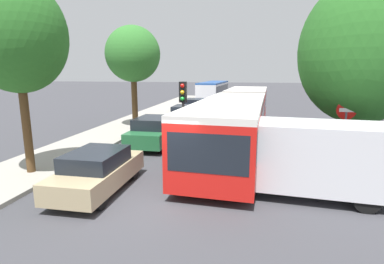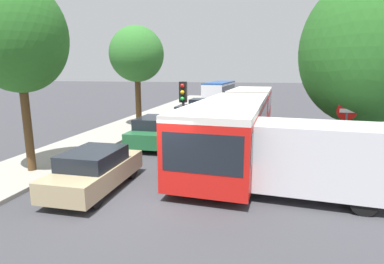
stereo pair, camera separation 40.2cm
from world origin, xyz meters
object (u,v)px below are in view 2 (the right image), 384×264
Objects in this scene: white_van at (308,158)px; city_bus_rear at (220,89)px; queued_car_navy at (200,106)px; tree_left_near at (20,40)px; articulated_bus at (241,114)px; direction_sign_post at (342,98)px; traffic_light at (183,102)px; no_entry_sign at (345,127)px; tree_right_near at (362,55)px; queued_car_green at (156,131)px; queued_car_silver at (189,115)px; queued_car_tan at (95,170)px; tree_left_mid at (136,56)px.

city_bus_rear is at bearing -73.24° from white_van.
tree_left_near reaches higher than queued_car_navy.
direction_sign_post reaches higher than articulated_bus.
traffic_light is (1.86, -13.89, 1.78)m from queued_car_navy.
no_entry_sign is 2.99m from tree_right_near.
tree_right_near reaches higher than articulated_bus.
direction_sign_post reaches higher than white_van.
traffic_light is (1.94, -1.90, 1.73)m from queued_car_green.
queued_car_tan is at bearing 179.37° from queued_car_silver.
city_bus_rear is at bearing -62.33° from direction_sign_post.
white_van is 10.48m from tree_left_near.
tree_left_mid is (-11.14, 7.88, 2.98)m from no_entry_sign.
city_bus_rear is (-4.15, 24.64, -0.10)m from articulated_bus.
no_entry_sign is at bearing -120.71° from white_van.
queued_car_green is 6.83m from tree_left_mid.
queued_car_green is at bearing -179.86° from queued_car_navy.
no_entry_sign is at bearing -139.92° from queued_car_silver.
traffic_light is 6.49m from no_entry_sign.
tree_right_near is at bearing -101.28° from queued_car_green.
traffic_light reaches higher than no_entry_sign.
articulated_bus is 6.29× the size of no_entry_sign.
tree_left_near is (-3.28, -31.76, 3.52)m from city_bus_rear.
queued_car_tan is at bearing 47.61° from direction_sign_post.
white_van is (6.70, -5.38, 0.48)m from queued_car_green.
queued_car_navy is (-4.23, 10.15, -0.80)m from articulated_bus.
tree_right_near is (12.08, 3.41, -0.48)m from tree_left_near.
queued_car_silver is 13.43m from white_van.
white_van is at bearing -46.34° from tree_left_mid.
tree_left_near reaches higher than white_van.
queued_car_silver is at bearing -56.37° from white_van.
queued_car_navy is at bearing -63.97° from white_van.
queued_car_tan is at bearing -179.57° from queued_car_navy.
queued_car_green is (-4.32, -1.83, -0.75)m from articulated_bus.
articulated_bus is at bearing 141.43° from tree_right_near.
queued_car_green is at bearing -33.58° from white_van.
queued_car_tan is at bearing -24.12° from traffic_light.
queued_car_silver is at bearing 136.24° from tree_right_near.
articulated_bus is 9.19m from queued_car_tan.
no_entry_sign is (3.95, -5.05, 0.37)m from articulated_bus.
tree_left_near is at bearing 164.27° from queued_car_silver.
city_bus_rear is 2.82× the size of queued_car_navy.
city_bus_rear is at bearing 84.10° from tree_left_near.
queued_car_navy is at bearing 0.14° from queued_car_green.
tree_right_near is at bearing -133.23° from queued_car_silver.
no_entry_sign is (8.22, 3.04, 1.19)m from queued_car_tan.
white_van is (2.38, -7.21, -0.27)m from articulated_bus.
tree_left_near reaches higher than direction_sign_post.
queued_car_green reaches higher than queued_car_navy.
direction_sign_post is (4.98, -0.32, 1.04)m from articulated_bus.
no_entry_sign is (6.32, -1.31, -0.62)m from traffic_light.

